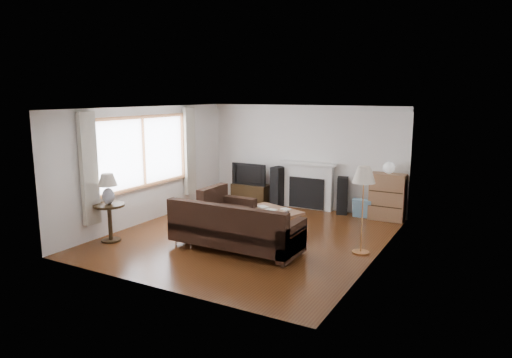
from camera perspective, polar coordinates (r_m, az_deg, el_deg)
The scene contains 17 objects.
room at distance 8.76m, azimuth -0.95°, elevation 0.65°, with size 5.10×5.60×2.54m.
window at distance 10.00m, azimuth -13.83°, elevation 3.32°, with size 0.12×2.74×1.54m, color brown.
curtain_near at distance 8.94m, azimuth -20.15°, elevation 1.18°, with size 0.10×0.35×2.10m, color beige.
curtain_far at distance 11.14m, azimuth -8.31°, elevation 3.45°, with size 0.10×0.35×2.10m, color beige.
fireplace at distance 11.15m, azimuth 6.50°, elevation -0.79°, with size 1.40×0.26×1.15m, color white.
tv_stand at distance 11.75m, azimuth -0.64°, elevation -1.81°, with size 0.97×0.43×0.48m, color black.
television at distance 11.65m, azimuth -0.64°, elevation 0.68°, with size 0.96×0.13×0.55m, color black.
speaker_left at distance 11.37m, azimuth 2.79°, elevation -0.94°, with size 0.27×0.33×0.99m, color black.
speaker_right at distance 10.79m, azimuth 10.75°, elevation -2.05°, with size 0.24×0.29×0.87m, color black.
bookshelf at distance 10.49m, azimuth 16.10°, elevation -2.16°, with size 0.76×0.36×1.05m, color #8F6342.
globe_lamp at distance 10.37m, azimuth 16.28°, elevation 1.36°, with size 0.26×0.26×0.26m, color white.
sectional_sofa at distance 8.20m, azimuth -2.55°, elevation -6.03°, with size 2.58×1.88×0.83m, color black.
coffee_table at distance 9.34m, azimuth 2.14°, elevation -5.15°, with size 1.18×0.64×0.46m, color brown.
footstool at distance 9.67m, azimuth -7.57°, elevation -5.04°, with size 0.40×0.40×0.34m, color black.
floor_lamp at distance 8.13m, azimuth 13.17°, elevation -3.85°, with size 0.40×0.40×1.55m, color #CA8446.
side_table at distance 9.10m, azimuth -17.78°, elevation -5.22°, with size 0.58×0.58×0.72m, color black.
table_lamp at distance 8.95m, azimuth -18.02°, elevation -1.22°, with size 0.35×0.35×0.57m, color silver.
Camera 1 is at (4.30, -7.48, 2.76)m, focal length 32.00 mm.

